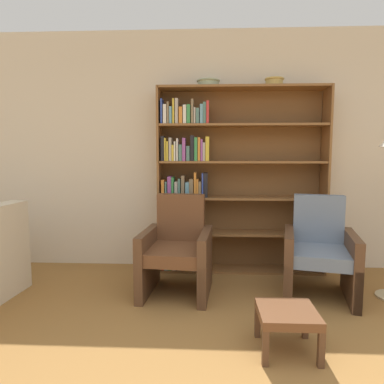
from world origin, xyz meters
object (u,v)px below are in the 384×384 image
(bowl_stoneware, at_px, (208,83))
(bookshelf, at_px, (224,182))
(bowl_olive, at_px, (274,82))
(armchair_cushioned, at_px, (319,253))
(footstool, at_px, (287,317))
(armchair_leather, at_px, (177,251))

(bowl_stoneware, bearing_deg, bookshelf, 4.48)
(bowl_olive, distance_m, armchair_cushioned, 1.87)
(bowl_olive, distance_m, footstool, 2.50)
(bookshelf, height_order, footstool, bookshelf)
(armchair_leather, relative_size, armchair_cushioned, 1.00)
(bowl_olive, height_order, armchair_cushioned, bowl_olive)
(footstool, bearing_deg, bowl_olive, 83.96)
(bookshelf, distance_m, armchair_leather, 1.02)
(armchair_leather, bearing_deg, armchair_cushioned, -175.00)
(bookshelf, relative_size, footstool, 5.33)
(bowl_stoneware, xyz_separation_m, armchair_leather, (-0.29, -0.64, -1.72))
(armchair_cushioned, height_order, footstool, armchair_cushioned)
(armchair_leather, bearing_deg, bowl_olive, -142.55)
(bowl_stoneware, height_order, footstool, bowl_stoneware)
(bowl_stoneware, height_order, bowl_olive, bowl_olive)
(bookshelf, relative_size, bowl_olive, 9.87)
(bookshelf, distance_m, footstool, 1.86)
(armchair_leather, height_order, footstool, armchair_leather)
(bowl_olive, xyz_separation_m, footstool, (-0.17, -1.64, -1.88))
(armchair_leather, xyz_separation_m, armchair_cushioned, (1.36, -0.00, 0.00))
(bowl_stoneware, xyz_separation_m, armchair_cushioned, (1.07, -0.64, -1.72))
(bookshelf, xyz_separation_m, armchair_leather, (-0.47, -0.66, -0.63))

